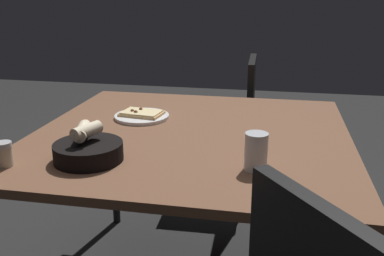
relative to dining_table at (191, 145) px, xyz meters
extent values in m
cube|color=brown|center=(0.00, 0.00, 0.04)|extent=(1.17, 1.20, 0.03)
cylinder|color=black|center=(0.53, -0.54, -0.34)|extent=(0.04, 0.04, 0.73)
cylinder|color=black|center=(0.53, 0.54, -0.34)|extent=(0.04, 0.04, 0.73)
cylinder|color=white|center=(0.14, 0.24, 0.06)|extent=(0.23, 0.23, 0.01)
cube|color=tan|center=(0.14, 0.24, 0.07)|extent=(0.14, 0.19, 0.01)
cube|color=beige|center=(0.14, 0.24, 0.08)|extent=(0.13, 0.17, 0.01)
sphere|color=brown|center=(0.13, 0.26, 0.08)|extent=(0.02, 0.02, 0.02)
sphere|color=brown|center=(0.17, 0.25, 0.08)|extent=(0.02, 0.02, 0.02)
sphere|color=brown|center=(0.14, 0.28, 0.08)|extent=(0.02, 0.02, 0.02)
cylinder|color=black|center=(-0.34, 0.27, 0.08)|extent=(0.22, 0.22, 0.06)
cylinder|color=beige|center=(-0.33, 0.29, 0.15)|extent=(0.12, 0.07, 0.04)
cylinder|color=beige|center=(-0.34, 0.27, 0.15)|extent=(0.11, 0.08, 0.04)
cylinder|color=red|center=(-0.29, 0.25, 0.07)|extent=(0.06, 0.06, 0.03)
cylinder|color=silver|center=(-0.31, -0.26, 0.11)|extent=(0.07, 0.07, 0.12)
cylinder|color=#C1831B|center=(-0.31, -0.26, 0.10)|extent=(0.06, 0.06, 0.08)
cylinder|color=#BFB299|center=(-0.44, 0.51, 0.08)|extent=(0.05, 0.05, 0.06)
cylinder|color=maroon|center=(-0.44, 0.51, 0.07)|extent=(0.04, 0.04, 0.03)
cylinder|color=#B7B7BC|center=(-0.44, 0.51, 0.12)|extent=(0.05, 0.05, 0.01)
cube|color=black|center=(0.97, 0.03, -0.29)|extent=(0.45, 0.45, 0.04)
cube|color=black|center=(0.97, -0.17, -0.04)|extent=(0.42, 0.05, 0.46)
cylinder|color=black|center=(1.15, 0.22, -0.51)|extent=(0.03, 0.03, 0.39)
cylinder|color=black|center=(0.77, 0.21, -0.51)|extent=(0.03, 0.03, 0.39)
cylinder|color=black|center=(1.16, -0.16, -0.51)|extent=(0.03, 0.03, 0.39)
cylinder|color=black|center=(0.78, -0.17, -0.51)|extent=(0.03, 0.03, 0.39)
camera|label=1|loc=(-1.55, -0.31, 0.59)|focal=40.51mm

